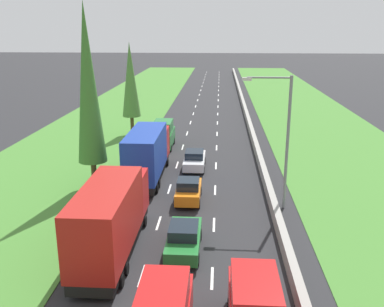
{
  "coord_description": "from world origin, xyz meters",
  "views": [
    {
      "loc": [
        1.95,
        -3.64,
        11.89
      ],
      "look_at": [
        -0.36,
        32.33,
        1.3
      ],
      "focal_mm": 40.22,
      "sensor_mm": 36.0,
      "label": 1
    }
  ],
  "objects_px": {
    "blue_box_truck_left_lane": "(148,153)",
    "white_sedan_centre_lane": "(195,160)",
    "red_box_truck_left_lane": "(111,217)",
    "poplar_tree_second": "(88,85)",
    "street_light_mast": "(283,133)",
    "green_sedan_centre_lane": "(184,238)",
    "orange_hatchback_centre_lane": "(189,190)",
    "green_van_left_lane": "(163,134)",
    "poplar_tree_third": "(130,80)"
  },
  "relations": [
    {
      "from": "green_sedan_centre_lane",
      "to": "green_van_left_lane",
      "type": "bearing_deg",
      "value": 100.28
    },
    {
      "from": "green_sedan_centre_lane",
      "to": "poplar_tree_second",
      "type": "xyz_separation_m",
      "value": [
        -7.64,
        9.26,
        7.14
      ]
    },
    {
      "from": "red_box_truck_left_lane",
      "to": "poplar_tree_second",
      "type": "distance_m",
      "value": 11.96
    },
    {
      "from": "red_box_truck_left_lane",
      "to": "poplar_tree_third",
      "type": "xyz_separation_m",
      "value": [
        -4.29,
        26.9,
        4.09
      ]
    },
    {
      "from": "poplar_tree_second",
      "to": "street_light_mast",
      "type": "height_order",
      "value": "poplar_tree_second"
    },
    {
      "from": "green_van_left_lane",
      "to": "poplar_tree_third",
      "type": "bearing_deg",
      "value": 129.44
    },
    {
      "from": "orange_hatchback_centre_lane",
      "to": "white_sedan_centre_lane",
      "type": "bearing_deg",
      "value": 90.09
    },
    {
      "from": "white_sedan_centre_lane",
      "to": "orange_hatchback_centre_lane",
      "type": "bearing_deg",
      "value": -89.91
    },
    {
      "from": "white_sedan_centre_lane",
      "to": "street_light_mast",
      "type": "distance_m",
      "value": 11.17
    },
    {
      "from": "green_van_left_lane",
      "to": "street_light_mast",
      "type": "height_order",
      "value": "street_light_mast"
    },
    {
      "from": "green_sedan_centre_lane",
      "to": "white_sedan_centre_lane",
      "type": "xyz_separation_m",
      "value": [
        -0.27,
        14.59,
        0.0
      ]
    },
    {
      "from": "green_sedan_centre_lane",
      "to": "street_light_mast",
      "type": "xyz_separation_m",
      "value": [
        5.98,
        6.45,
        4.42
      ]
    },
    {
      "from": "red_box_truck_left_lane",
      "to": "green_sedan_centre_lane",
      "type": "bearing_deg",
      "value": 7.43
    },
    {
      "from": "poplar_tree_third",
      "to": "street_light_mast",
      "type": "relative_size",
      "value": 1.16
    },
    {
      "from": "blue_box_truck_left_lane",
      "to": "poplar_tree_third",
      "type": "bearing_deg",
      "value": 106.05
    },
    {
      "from": "green_van_left_lane",
      "to": "poplar_tree_second",
      "type": "xyz_separation_m",
      "value": [
        -3.79,
        -11.94,
        6.55
      ]
    },
    {
      "from": "orange_hatchback_centre_lane",
      "to": "poplar_tree_second",
      "type": "height_order",
      "value": "poplar_tree_second"
    },
    {
      "from": "red_box_truck_left_lane",
      "to": "green_sedan_centre_lane",
      "type": "distance_m",
      "value": 4.1
    },
    {
      "from": "green_van_left_lane",
      "to": "poplar_tree_second",
      "type": "relative_size",
      "value": 0.36
    },
    {
      "from": "street_light_mast",
      "to": "poplar_tree_second",
      "type": "bearing_deg",
      "value": 168.34
    },
    {
      "from": "green_van_left_lane",
      "to": "poplar_tree_second",
      "type": "distance_m",
      "value": 14.14
    },
    {
      "from": "red_box_truck_left_lane",
      "to": "orange_hatchback_centre_lane",
      "type": "height_order",
      "value": "red_box_truck_left_lane"
    },
    {
      "from": "white_sedan_centre_lane",
      "to": "red_box_truck_left_lane",
      "type": "bearing_deg",
      "value": -103.26
    },
    {
      "from": "green_sedan_centre_lane",
      "to": "white_sedan_centre_lane",
      "type": "bearing_deg",
      "value": 91.07
    },
    {
      "from": "blue_box_truck_left_lane",
      "to": "poplar_tree_second",
      "type": "distance_m",
      "value": 7.29
    },
    {
      "from": "green_van_left_lane",
      "to": "green_sedan_centre_lane",
      "type": "height_order",
      "value": "green_van_left_lane"
    },
    {
      "from": "red_box_truck_left_lane",
      "to": "street_light_mast",
      "type": "relative_size",
      "value": 1.04
    },
    {
      "from": "green_van_left_lane",
      "to": "street_light_mast",
      "type": "relative_size",
      "value": 0.54
    },
    {
      "from": "blue_box_truck_left_lane",
      "to": "white_sedan_centre_lane",
      "type": "distance_m",
      "value": 4.84
    },
    {
      "from": "poplar_tree_second",
      "to": "street_light_mast",
      "type": "distance_m",
      "value": 14.17
    },
    {
      "from": "green_sedan_centre_lane",
      "to": "orange_hatchback_centre_lane",
      "type": "bearing_deg",
      "value": 92.09
    },
    {
      "from": "white_sedan_centre_lane",
      "to": "street_light_mast",
      "type": "xyz_separation_m",
      "value": [
        6.25,
        -8.13,
        4.42
      ]
    },
    {
      "from": "red_box_truck_left_lane",
      "to": "blue_box_truck_left_lane",
      "type": "xyz_separation_m",
      "value": [
        -0.05,
        12.16,
        0.0
      ]
    },
    {
      "from": "red_box_truck_left_lane",
      "to": "green_van_left_lane",
      "type": "height_order",
      "value": "red_box_truck_left_lane"
    },
    {
      "from": "blue_box_truck_left_lane",
      "to": "poplar_tree_third",
      "type": "relative_size",
      "value": 0.9
    },
    {
      "from": "green_sedan_centre_lane",
      "to": "street_light_mast",
      "type": "distance_m",
      "value": 9.85
    },
    {
      "from": "poplar_tree_third",
      "to": "white_sedan_centre_lane",
      "type": "bearing_deg",
      "value": -56.4
    },
    {
      "from": "poplar_tree_second",
      "to": "red_box_truck_left_lane",
      "type": "bearing_deg",
      "value": -68.68
    },
    {
      "from": "blue_box_truck_left_lane",
      "to": "green_van_left_lane",
      "type": "relative_size",
      "value": 1.92
    },
    {
      "from": "green_van_left_lane",
      "to": "green_sedan_centre_lane",
      "type": "relative_size",
      "value": 1.09
    },
    {
      "from": "green_sedan_centre_lane",
      "to": "orange_hatchback_centre_lane",
      "type": "distance_m",
      "value": 7.14
    },
    {
      "from": "white_sedan_centre_lane",
      "to": "street_light_mast",
      "type": "bearing_deg",
      "value": -52.47
    },
    {
      "from": "white_sedan_centre_lane",
      "to": "poplar_tree_second",
      "type": "height_order",
      "value": "poplar_tree_second"
    },
    {
      "from": "blue_box_truck_left_lane",
      "to": "orange_hatchback_centre_lane",
      "type": "bearing_deg",
      "value": -51.39
    },
    {
      "from": "green_van_left_lane",
      "to": "street_light_mast",
      "type": "distance_m",
      "value": 18.13
    },
    {
      "from": "poplar_tree_second",
      "to": "poplar_tree_third",
      "type": "height_order",
      "value": "poplar_tree_second"
    },
    {
      "from": "blue_box_truck_left_lane",
      "to": "green_van_left_lane",
      "type": "bearing_deg",
      "value": 89.8
    },
    {
      "from": "green_van_left_lane",
      "to": "poplar_tree_second",
      "type": "height_order",
      "value": "poplar_tree_second"
    },
    {
      "from": "green_van_left_lane",
      "to": "green_sedan_centre_lane",
      "type": "bearing_deg",
      "value": -79.72
    },
    {
      "from": "green_sedan_centre_lane",
      "to": "red_box_truck_left_lane",
      "type": "bearing_deg",
      "value": -172.57
    }
  ]
}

